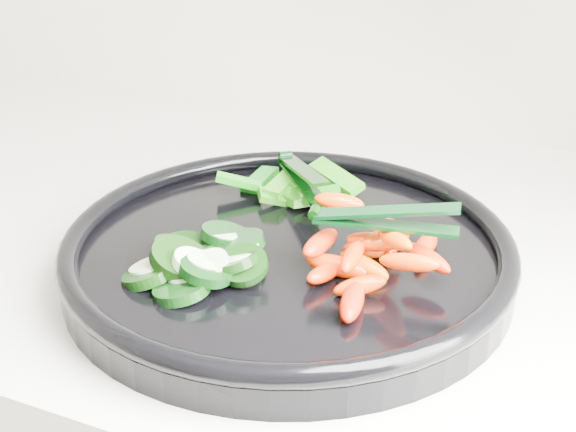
% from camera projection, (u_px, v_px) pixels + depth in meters
% --- Properties ---
extents(veggie_tray, '(0.43, 0.43, 0.04)m').
position_uv_depth(veggie_tray, '(288.00, 253.00, 0.67)').
color(veggie_tray, black).
rests_on(veggie_tray, counter).
extents(cucumber_pile, '(0.12, 0.13, 0.04)m').
position_uv_depth(cucumber_pile, '(199.00, 258.00, 0.63)').
color(cucumber_pile, black).
rests_on(cucumber_pile, veggie_tray).
extents(carrot_pile, '(0.13, 0.16, 0.05)m').
position_uv_depth(carrot_pile, '(370.00, 253.00, 0.62)').
color(carrot_pile, '#F75600').
rests_on(carrot_pile, veggie_tray).
extents(pepper_pile, '(0.13, 0.09, 0.03)m').
position_uv_depth(pepper_pile, '(293.00, 189.00, 0.75)').
color(pepper_pile, '#096409').
rests_on(pepper_pile, veggie_tray).
extents(tong_carrot, '(0.11, 0.04, 0.02)m').
position_uv_depth(tong_carrot, '(381.00, 218.00, 0.60)').
color(tong_carrot, black).
rests_on(tong_carrot, carrot_pile).
extents(tong_pepper, '(0.08, 0.10, 0.02)m').
position_uv_depth(tong_pepper, '(301.00, 174.00, 0.74)').
color(tong_pepper, black).
rests_on(tong_pepper, pepper_pile).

